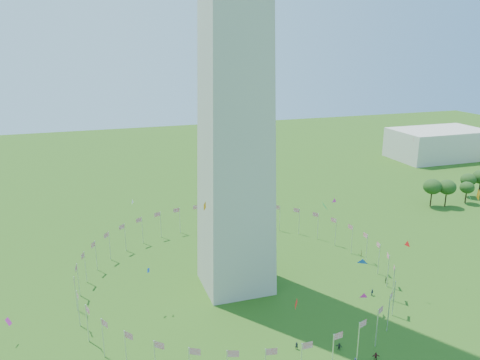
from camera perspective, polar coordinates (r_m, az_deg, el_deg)
name	(u,v)px	position (r m, az deg, el deg)	size (l,w,h in m)	color
flag_ring	(235,269)	(125.58, -0.56, -10.80)	(80.24, 80.24, 9.00)	silver
gov_building_east_a	(438,144)	(281.70, 22.97, 4.09)	(50.00, 30.00, 16.00)	beige
kites_aloft	(346,253)	(103.04, 12.74, -8.63)	(123.40, 63.41, 34.08)	#CC2699
tree_line_east	(474,188)	(211.76, 26.60, -0.93)	(53.57, 15.83, 10.91)	#29541C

